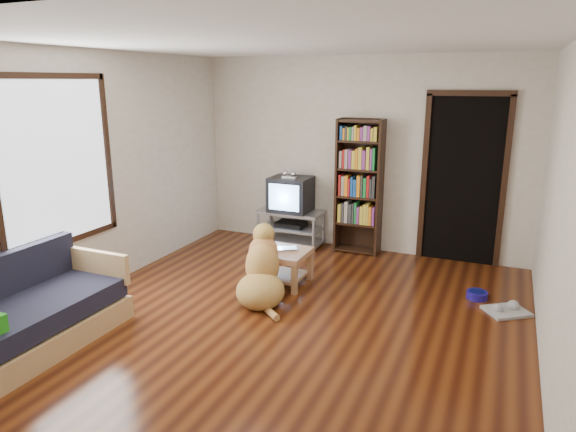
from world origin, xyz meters
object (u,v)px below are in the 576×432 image
at_px(crt_tv, 291,193).
at_px(bookshelf, 359,180).
at_px(dog, 262,273).
at_px(grey_rag, 506,311).
at_px(laptop, 282,250).
at_px(sofa, 23,321).
at_px(tv_stand, 291,226).
at_px(coffee_table, 283,261).
at_px(dog_bowl, 477,295).

height_order(crt_tv, bookshelf, bookshelf).
distance_m(crt_tv, dog, 2.00).
height_order(grey_rag, bookshelf, bookshelf).
relative_size(laptop, sofa, 0.19).
distance_m(tv_stand, coffee_table, 1.46).
xyz_separation_m(crt_tv, sofa, (-0.97, -3.65, -0.48)).
bearing_deg(grey_rag, tv_stand, 157.57).
xyz_separation_m(bookshelf, coffee_table, (-0.45, -1.47, -0.72)).
relative_size(dog_bowl, bookshelf, 0.12).
height_order(crt_tv, dog, crt_tv).
distance_m(laptop, coffee_table, 0.14).
bearing_deg(bookshelf, tv_stand, -174.37).
relative_size(sofa, dog, 1.98).
xyz_separation_m(grey_rag, tv_stand, (-2.88, 1.19, 0.25)).
height_order(crt_tv, coffee_table, crt_tv).
distance_m(laptop, crt_tv, 1.55).
bearing_deg(laptop, coffee_table, 60.53).
height_order(dog_bowl, grey_rag, dog_bowl).
height_order(grey_rag, tv_stand, tv_stand).
relative_size(crt_tv, dog, 0.64).
distance_m(laptop, dog, 0.48).
bearing_deg(crt_tv, sofa, -104.93).
height_order(bookshelf, dog, bookshelf).
relative_size(laptop, grey_rag, 0.85).
relative_size(crt_tv, bookshelf, 0.32).
relative_size(grey_rag, tv_stand, 0.44).
bearing_deg(crt_tv, tv_stand, -90.00).
relative_size(dog_bowl, dog, 0.24).
height_order(tv_stand, sofa, sofa).
bearing_deg(coffee_table, bookshelf, 72.84).
height_order(sofa, coffee_table, sofa).
height_order(laptop, grey_rag, laptop).
distance_m(laptop, tv_stand, 1.50).
relative_size(dog_bowl, coffee_table, 0.40).
distance_m(bookshelf, sofa, 4.26).
bearing_deg(laptop, crt_tv, 79.63).
distance_m(bookshelf, coffee_table, 1.70).
relative_size(tv_stand, sofa, 0.50).
relative_size(sofa, coffee_table, 3.27).
bearing_deg(grey_rag, dog, -164.11).
height_order(laptop, tv_stand, tv_stand).
distance_m(tv_stand, sofa, 3.76).
bearing_deg(grey_rag, bookshelf, 146.40).
xyz_separation_m(laptop, tv_stand, (-0.50, 1.41, -0.14)).
xyz_separation_m(laptop, bookshelf, (0.45, 1.50, 0.59)).
bearing_deg(dog_bowl, bookshelf, 147.66).
bearing_deg(sofa, dog, 50.64).
bearing_deg(tv_stand, grey_rag, -22.43).
distance_m(dog_bowl, dog, 2.33).
bearing_deg(sofa, bookshelf, 62.68).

